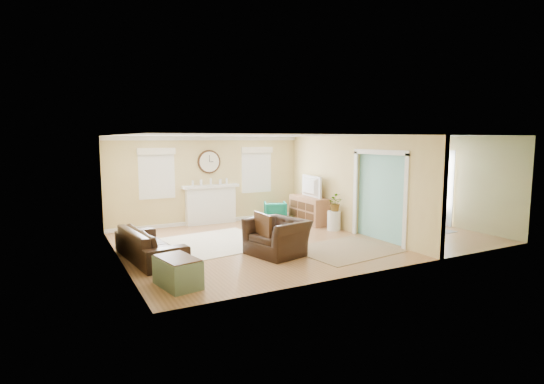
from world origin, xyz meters
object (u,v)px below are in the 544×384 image
Objects in this scene: eames_chair at (277,237)px; green_chair at (275,212)px; sofa at (150,244)px; dining_table at (386,216)px; credenza at (309,210)px.

green_chair is at bearing 137.51° from eames_chair.
sofa is 6.78m from dining_table.
sofa is 5.33m from credenza.
eames_chair reaches higher than dining_table.
eames_chair is at bearing 115.91° from dining_table.
credenza reaches higher than green_chair.
dining_table is (2.47, -2.17, -0.00)m from green_chair.
sofa is 1.30× the size of dining_table.
eames_chair reaches higher than sofa.
dining_table is at bearing -94.54° from sofa.
green_chair reaches higher than dining_table.
eames_chair is 4.39m from dining_table.
sofa is 2.71m from eames_chair.
credenza is (0.75, -0.71, 0.10)m from green_chair.
green_chair is at bearing -67.27° from sofa.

